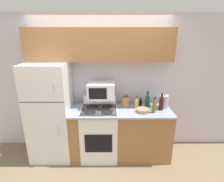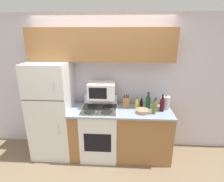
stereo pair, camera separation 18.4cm
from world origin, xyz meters
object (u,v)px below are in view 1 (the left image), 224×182
(bottle_soy_sauce, at_px, (141,103))
(bottle_vinegar, at_px, (155,105))
(knife_block, at_px, (126,102))
(bowl, at_px, (143,110))
(bottle_cooking_spray, at_px, (136,104))
(bottle_wine_red, at_px, (161,103))
(bottle_wine_green, at_px, (147,101))
(bottle_olive_oil, at_px, (154,107))
(kettle, at_px, (164,101))
(refrigerator, at_px, (51,112))
(microwave, at_px, (101,91))
(stove, at_px, (100,132))

(bottle_soy_sauce, height_order, bottle_vinegar, bottle_vinegar)
(knife_block, height_order, bowl, knife_block)
(bottle_cooking_spray, bearing_deg, bottle_wine_red, -9.63)
(bottle_wine_green, xyz_separation_m, bottle_olive_oil, (0.07, -0.22, -0.02))
(knife_block, xyz_separation_m, bottle_vinegar, (0.50, -0.13, -0.00))
(bottle_cooking_spray, height_order, kettle, kettle)
(knife_block, relative_size, kettle, 0.99)
(refrigerator, height_order, bottle_vinegar, refrigerator)
(bottle_wine_green, relative_size, bottle_wine_red, 1.00)
(microwave, bearing_deg, bottle_soy_sauce, 1.47)
(refrigerator, relative_size, bottle_cooking_spray, 7.92)
(refrigerator, relative_size, stove, 1.58)
(refrigerator, distance_m, microwave, 0.98)
(bottle_wine_green, bearing_deg, microwave, 179.11)
(knife_block, height_order, bottle_olive_oil, bottle_olive_oil)
(refrigerator, height_order, bottle_olive_oil, refrigerator)
(bottle_olive_oil, distance_m, bottle_soy_sauce, 0.31)
(microwave, bearing_deg, stove, -107.08)
(bottle_wine_red, xyz_separation_m, bottle_vinegar, (-0.11, -0.01, -0.02))
(microwave, bearing_deg, bowl, -16.54)
(stove, bearing_deg, bottle_vinegar, -0.54)
(refrigerator, relative_size, bottle_wine_red, 5.81)
(refrigerator, xyz_separation_m, bottle_soy_sauce, (1.61, 0.08, 0.13))
(bottle_soy_sauce, bearing_deg, bottle_olive_oil, -54.54)
(bottle_wine_green, height_order, bottle_soy_sauce, bottle_wine_green)
(bottle_wine_red, bearing_deg, bottle_olive_oil, -142.47)
(bottle_vinegar, bearing_deg, kettle, 32.67)
(refrigerator, distance_m, kettle, 2.03)
(knife_block, height_order, kettle, kettle)
(kettle, bearing_deg, bowl, -153.46)
(microwave, relative_size, bottle_soy_sauce, 2.60)
(stove, bearing_deg, bottle_cooking_spray, 6.24)
(bottle_olive_oil, relative_size, bottle_soy_sauce, 1.44)
(stove, xyz_separation_m, bowl, (0.75, -0.09, 0.48))
(bottle_cooking_spray, height_order, bottle_wine_red, bottle_wine_red)
(bowl, relative_size, bottle_wine_red, 0.73)
(microwave, height_order, bowl, microwave)
(stove, xyz_separation_m, bottle_cooking_spray, (0.66, 0.07, 0.53))
(microwave, relative_size, bottle_wine_red, 1.56)
(bowl, bearing_deg, bottle_wine_green, 61.37)
(stove, height_order, knife_block, knife_block)
(stove, bearing_deg, bottle_wine_red, 0.07)
(bottle_wine_red, bearing_deg, bottle_vinegar, -174.56)
(bottle_cooking_spray, height_order, bottle_olive_oil, bottle_olive_oil)
(bowl, height_order, bottle_soy_sauce, bottle_soy_sauce)
(bowl, relative_size, kettle, 0.88)
(bottle_cooking_spray, xyz_separation_m, bottle_wine_red, (0.42, -0.07, 0.03))
(microwave, bearing_deg, kettle, -0.29)
(refrigerator, relative_size, microwave, 3.72)
(microwave, relative_size, kettle, 1.88)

